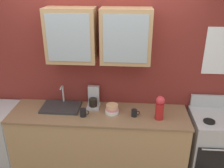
# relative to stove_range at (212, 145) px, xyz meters

# --- Properties ---
(ground_plane) EXTENTS (10.00, 10.00, 0.00)m
(ground_plane) POSITION_rel_stove_range_xyz_m (-1.55, 0.00, -0.45)
(ground_plane) COLOR brown
(back_wall_unit) EXTENTS (4.20, 0.41, 2.54)m
(back_wall_unit) POSITION_rel_stove_range_xyz_m (-1.54, 0.33, 0.94)
(back_wall_unit) COLOR maroon
(back_wall_unit) RESTS_ON ground_plane
(counter) EXTENTS (2.38, 0.64, 0.89)m
(counter) POSITION_rel_stove_range_xyz_m (-1.55, 0.00, -0.01)
(counter) COLOR tan
(counter) RESTS_ON ground_plane
(stove_range) EXTENTS (0.62, 0.65, 1.07)m
(stove_range) POSITION_rel_stove_range_xyz_m (0.00, 0.00, 0.00)
(stove_range) COLOR silver
(stove_range) RESTS_ON ground_plane
(sink_faucet) EXTENTS (0.52, 0.36, 0.28)m
(sink_faucet) POSITION_rel_stove_range_xyz_m (-2.07, 0.10, 0.46)
(sink_faucet) COLOR #2D2D30
(sink_faucet) RESTS_ON counter
(bowl_stack) EXTENTS (0.18, 0.18, 0.12)m
(bowl_stack) POSITION_rel_stove_range_xyz_m (-1.37, 0.02, 0.50)
(bowl_stack) COLOR white
(bowl_stack) RESTS_ON counter
(vase) EXTENTS (0.11, 0.11, 0.32)m
(vase) POSITION_rel_stove_range_xyz_m (-0.76, -0.08, 0.60)
(vase) COLOR #B21E1E
(vase) RESTS_ON counter
(cup_near_sink) EXTENTS (0.12, 0.08, 0.10)m
(cup_near_sink) POSITION_rel_stove_range_xyz_m (-1.73, -0.09, 0.49)
(cup_near_sink) COLOR black
(cup_near_sink) RESTS_ON counter
(cup_near_bowls) EXTENTS (0.11, 0.08, 0.09)m
(cup_near_bowls) POSITION_rel_stove_range_xyz_m (-1.07, -0.04, 0.49)
(cup_near_bowls) COLOR black
(cup_near_bowls) RESTS_ON counter
(coffee_maker) EXTENTS (0.17, 0.20, 0.29)m
(coffee_maker) POSITION_rel_stove_range_xyz_m (-1.64, 0.18, 0.55)
(coffee_maker) COLOR #B7B7BC
(coffee_maker) RESTS_ON counter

